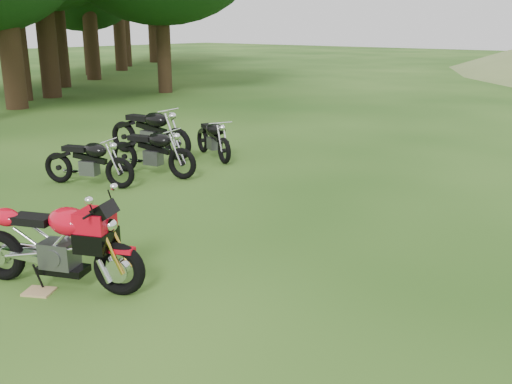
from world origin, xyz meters
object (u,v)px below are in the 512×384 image
Objects in this scene: vintage_moto_c at (213,137)px; vintage_moto_d at (149,130)px; vintage_moto_b at (88,161)px; sport_motorcycle at (56,237)px; vintage_moto_a at (152,150)px; plywood_board at (39,292)px.

vintage_moto_d is (-1.12, -0.73, 0.12)m from vintage_moto_c.
vintage_moto_b is 1.02× the size of vintage_moto_c.
sport_motorcycle reaches higher than vintage_moto_a.
vintage_moto_a is 1.62m from vintage_moto_d.
plywood_board is at bearing -38.46° from vintage_moto_c.
vintage_moto_b reaches higher than plywood_board.
vintage_moto_d is at bearing 106.27° from sport_motorcycle.
vintage_moto_c is at bearing 25.43° from vintage_moto_d.
vintage_moto_d is at bearing 127.38° from vintage_moto_a.
plywood_board is 0.17× the size of vintage_moto_c.
vintage_moto_c is 1.34m from vintage_moto_d.
vintage_moto_a is at bearing -61.16° from vintage_moto_c.
vintage_moto_c is (0.15, 2.89, -0.01)m from vintage_moto_b.
vintage_moto_d reaches higher than vintage_moto_b.
sport_motorcycle is 1.13× the size of vintage_moto_c.
vintage_moto_c is at bearing 93.88° from sport_motorcycle.
vintage_moto_d is at bearing 129.50° from plywood_board.
plywood_board is 0.14× the size of vintage_moto_d.
sport_motorcycle is 1.11× the size of vintage_moto_b.
vintage_moto_a is at bearing -46.23° from vintage_moto_d.
vintage_moto_d is (-1.26, 1.01, 0.08)m from vintage_moto_a.
sport_motorcycle is at bearing -56.47° from vintage_moto_d.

